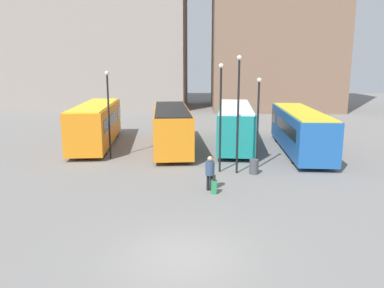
{
  "coord_description": "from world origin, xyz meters",
  "views": [
    {
      "loc": [
        0.68,
        -11.15,
        6.03
      ],
      "look_at": [
        0.04,
        10.22,
        1.65
      ],
      "focal_mm": 35.0,
      "sensor_mm": 36.0,
      "label": 1
    }
  ],
  "objects_px": {
    "lamp_post_2": "(108,108)",
    "trash_bin": "(254,167)",
    "bus_1": "(171,126)",
    "lamp_post_0": "(258,116)",
    "traveler": "(210,170)",
    "lamp_post_1": "(221,110)",
    "bus_0": "(97,123)",
    "bus_2": "(235,123)",
    "suitcase": "(214,187)",
    "bus_3": "(300,129)",
    "lamp_post_3": "(238,107)"
  },
  "relations": [
    {
      "from": "suitcase",
      "to": "lamp_post_3",
      "type": "relative_size",
      "value": 0.14
    },
    {
      "from": "lamp_post_1",
      "to": "lamp_post_2",
      "type": "height_order",
      "value": "lamp_post_1"
    },
    {
      "from": "traveler",
      "to": "lamp_post_3",
      "type": "distance_m",
      "value": 4.55
    },
    {
      "from": "bus_0",
      "to": "traveler",
      "type": "distance_m",
      "value": 14.1
    },
    {
      "from": "bus_0",
      "to": "bus_3",
      "type": "bearing_deg",
      "value": -103.32
    },
    {
      "from": "lamp_post_3",
      "to": "trash_bin",
      "type": "bearing_deg",
      "value": -8.23
    },
    {
      "from": "traveler",
      "to": "lamp_post_1",
      "type": "height_order",
      "value": "lamp_post_1"
    },
    {
      "from": "bus_1",
      "to": "lamp_post_1",
      "type": "distance_m",
      "value": 7.65
    },
    {
      "from": "bus_1",
      "to": "lamp_post_0",
      "type": "relative_size",
      "value": 2.06
    },
    {
      "from": "bus_0",
      "to": "traveler",
      "type": "height_order",
      "value": "bus_0"
    },
    {
      "from": "bus_2",
      "to": "lamp_post_3",
      "type": "bearing_deg",
      "value": -179.98
    },
    {
      "from": "bus_2",
      "to": "traveler",
      "type": "height_order",
      "value": "bus_2"
    },
    {
      "from": "bus_3",
      "to": "traveler",
      "type": "bearing_deg",
      "value": 146.4
    },
    {
      "from": "lamp_post_3",
      "to": "trash_bin",
      "type": "xyz_separation_m",
      "value": [
        0.98,
        -0.14,
        -3.45
      ]
    },
    {
      "from": "traveler",
      "to": "lamp_post_3",
      "type": "xyz_separation_m",
      "value": [
        1.62,
        3.18,
        2.83
      ]
    },
    {
      "from": "lamp_post_3",
      "to": "lamp_post_1",
      "type": "bearing_deg",
      "value": 165.2
    },
    {
      "from": "bus_0",
      "to": "bus_1",
      "type": "xyz_separation_m",
      "value": [
        5.99,
        -1.03,
        -0.09
      ]
    },
    {
      "from": "trash_bin",
      "to": "lamp_post_2",
      "type": "bearing_deg",
      "value": 159.06
    },
    {
      "from": "bus_1",
      "to": "bus_2",
      "type": "distance_m",
      "value": 5.15
    },
    {
      "from": "traveler",
      "to": "bus_2",
      "type": "bearing_deg",
      "value": -5.1
    },
    {
      "from": "bus_0",
      "to": "trash_bin",
      "type": "distance_m",
      "value": 13.94
    },
    {
      "from": "bus_0",
      "to": "lamp_post_1",
      "type": "distance_m",
      "value": 12.22
    },
    {
      "from": "trash_bin",
      "to": "bus_3",
      "type": "bearing_deg",
      "value": 56.38
    },
    {
      "from": "lamp_post_1",
      "to": "bus_3",
      "type": "bearing_deg",
      "value": 43.52
    },
    {
      "from": "bus_2",
      "to": "lamp_post_2",
      "type": "height_order",
      "value": "lamp_post_2"
    },
    {
      "from": "bus_0",
      "to": "suitcase",
      "type": "distance_m",
      "value": 14.65
    },
    {
      "from": "lamp_post_0",
      "to": "trash_bin",
      "type": "distance_m",
      "value": 3.08
    },
    {
      "from": "lamp_post_2",
      "to": "trash_bin",
      "type": "distance_m",
      "value": 10.3
    },
    {
      "from": "bus_1",
      "to": "bus_3",
      "type": "xyz_separation_m",
      "value": [
        9.42,
        -0.84,
        -0.03
      ]
    },
    {
      "from": "bus_3",
      "to": "trash_bin",
      "type": "bearing_deg",
      "value": 148.82
    },
    {
      "from": "lamp_post_3",
      "to": "lamp_post_0",
      "type": "bearing_deg",
      "value": 40.72
    },
    {
      "from": "traveler",
      "to": "lamp_post_0",
      "type": "height_order",
      "value": "lamp_post_0"
    },
    {
      "from": "lamp_post_3",
      "to": "bus_3",
      "type": "bearing_deg",
      "value": 49.84
    },
    {
      "from": "bus_0",
      "to": "trash_bin",
      "type": "relative_size",
      "value": 13.48
    },
    {
      "from": "bus_2",
      "to": "lamp_post_0",
      "type": "relative_size",
      "value": 2.21
    },
    {
      "from": "lamp_post_2",
      "to": "suitcase",
      "type": "bearing_deg",
      "value": -45.91
    },
    {
      "from": "bus_1",
      "to": "lamp_post_1",
      "type": "bearing_deg",
      "value": -159.12
    },
    {
      "from": "bus_3",
      "to": "suitcase",
      "type": "relative_size",
      "value": 12.15
    },
    {
      "from": "traveler",
      "to": "bus_3",
      "type": "bearing_deg",
      "value": -30.45
    },
    {
      "from": "lamp_post_0",
      "to": "trash_bin",
      "type": "height_order",
      "value": "lamp_post_0"
    },
    {
      "from": "traveler",
      "to": "suitcase",
      "type": "relative_size",
      "value": 1.82
    },
    {
      "from": "bus_3",
      "to": "lamp_post_3",
      "type": "distance_m",
      "value": 8.14
    },
    {
      "from": "bus_0",
      "to": "bus_1",
      "type": "height_order",
      "value": "bus_0"
    },
    {
      "from": "traveler",
      "to": "lamp_post_2",
      "type": "bearing_deg",
      "value": 50.79
    },
    {
      "from": "lamp_post_2",
      "to": "trash_bin",
      "type": "bearing_deg",
      "value": -20.94
    },
    {
      "from": "traveler",
      "to": "lamp_post_0",
      "type": "relative_size",
      "value": 0.32
    },
    {
      "from": "traveler",
      "to": "suitcase",
      "type": "xyz_separation_m",
      "value": [
        0.2,
        -0.47,
        -0.7
      ]
    },
    {
      "from": "bus_2",
      "to": "lamp_post_2",
      "type": "distance_m",
      "value": 10.23
    },
    {
      "from": "traveler",
      "to": "trash_bin",
      "type": "bearing_deg",
      "value": -34.91
    },
    {
      "from": "suitcase",
      "to": "bus_3",
      "type": "bearing_deg",
      "value": -28.26
    }
  ]
}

